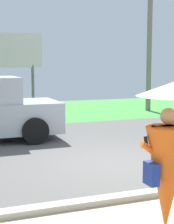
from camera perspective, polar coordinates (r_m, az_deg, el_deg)
The scene contains 4 objects.
ground_plane at distance 11.19m, azimuth -1.35°, elevation -4.50°, with size 40.00×22.00×0.20m.
monk_pedestrian at distance 5.11m, azimuth 12.75°, elevation -5.23°, with size 1.17×1.17×2.13m.
utility_pole at distance 18.10m, azimuth 9.58°, elevation 11.58°, with size 1.80×0.24×6.83m.
roadside_billboard at distance 15.67m, azimuth -11.64°, elevation 8.35°, with size 2.60×0.12×3.50m.
Camera 1 is at (-3.65, -7.37, 2.29)m, focal length 59.52 mm.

